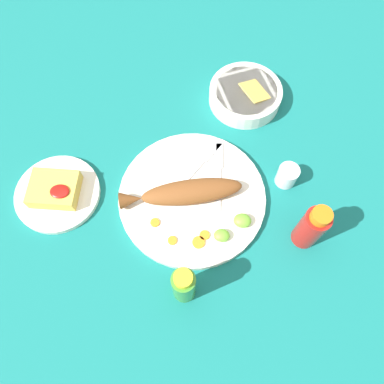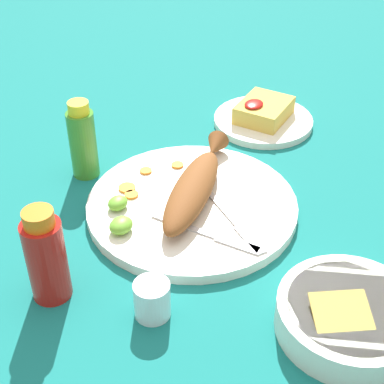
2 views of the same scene
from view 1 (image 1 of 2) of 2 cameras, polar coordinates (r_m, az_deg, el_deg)
ground_plane at (r=0.91m, az=-0.00°, el=-1.00°), size 4.00×4.00×0.00m
main_plate at (r=0.90m, az=-0.00°, el=-0.77°), size 0.35×0.35×0.02m
fried_fish at (r=0.87m, az=-1.05°, el=-0.08°), size 0.29×0.11×0.04m
fork_near at (r=0.93m, az=1.43°, el=4.45°), size 0.11×0.16×0.00m
fork_far at (r=0.92m, az=4.16°, el=3.15°), size 0.02×0.19×0.00m
carrot_slice_near at (r=0.87m, az=-5.65°, el=-4.66°), size 0.02×0.02×0.00m
carrot_slice_mid at (r=0.85m, az=-3.01°, el=-7.38°), size 0.02×0.02×0.00m
carrot_slice_far at (r=0.85m, az=1.01°, el=-7.68°), size 0.03×0.03×0.00m
carrot_slice_extra at (r=0.85m, az=1.93°, el=-6.60°), size 0.02×0.02×0.00m
lime_wedge_main at (r=0.85m, az=4.56°, el=-6.62°), size 0.04×0.03×0.02m
lime_wedge_side at (r=0.86m, az=7.70°, el=-4.34°), size 0.04×0.03×0.02m
hot_sauce_bottle_red at (r=0.85m, az=17.74°, el=-5.14°), size 0.06×0.06×0.15m
hot_sauce_bottle_green at (r=0.78m, az=-1.40°, el=-14.03°), size 0.05×0.05×0.15m
salt_cup at (r=0.94m, az=14.24°, el=2.35°), size 0.05×0.05×0.05m
side_plate_fries at (r=0.96m, az=-19.78°, el=-0.22°), size 0.20×0.20×0.01m
fries_pile at (r=0.94m, az=-20.23°, el=0.40°), size 0.11×0.09×0.04m
guacamole_bowl at (r=1.05m, az=8.13°, el=14.52°), size 0.19×0.19×0.06m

